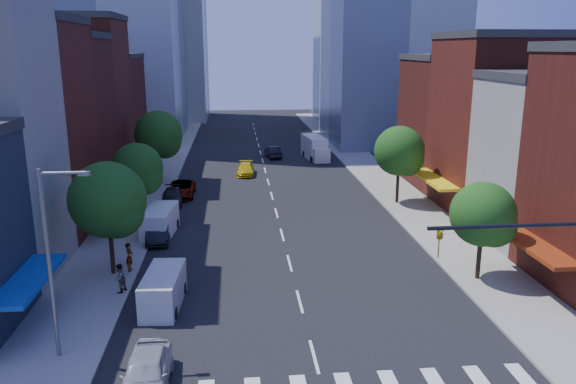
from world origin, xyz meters
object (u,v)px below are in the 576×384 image
cargo_van_far (160,222)px  traffic_car_oncoming (273,152)px  parked_car_second (158,230)px  pedestrian_far (119,278)px  cargo_van_near (163,291)px  parked_car_front (146,373)px  pedestrian_near (129,257)px  parked_car_third (181,189)px  traffic_car_far (313,139)px  parked_car_rear (172,196)px  taxi (246,169)px  box_truck (315,149)px

cargo_van_far → traffic_car_oncoming: bearing=76.6°
parked_car_second → pedestrian_far: size_ratio=2.69×
cargo_van_near → cargo_van_far: bearing=101.8°
parked_car_front → pedestrian_near: size_ratio=2.59×
parked_car_front → traffic_car_oncoming: 52.85m
parked_car_third → traffic_car_far: bearing=61.0°
cargo_van_far → traffic_car_far: size_ratio=1.23×
parked_car_rear → cargo_van_far: bearing=-92.5°
parked_car_third → traffic_car_far: parked_car_third is taller
parked_car_front → parked_car_second: bearing=96.1°
parked_car_front → taxi: (5.13, 41.82, -0.16)m
parked_car_second → taxi: size_ratio=1.03×
traffic_car_oncoming → box_truck: (5.45, -1.47, 0.63)m
cargo_van_near → cargo_van_far: (-1.77, 12.85, 0.06)m
parked_car_rear → box_truck: size_ratio=0.64×
cargo_van_far → parked_car_front: bearing=-78.5°
parked_car_rear → traffic_car_oncoming: (11.00, 21.90, 0.06)m
pedestrian_near → box_truck: bearing=-20.8°
parked_car_third → parked_car_rear: bearing=-102.7°
cargo_van_far → traffic_car_oncoming: cargo_van_far is taller
box_truck → pedestrian_near: (-17.45, -37.26, -0.29)m
parked_car_front → traffic_car_far: 65.12m
pedestrian_far → cargo_van_far: bearing=-158.1°
parked_car_second → taxi: (7.13, 22.16, -0.11)m
cargo_van_far → pedestrian_far: (-0.99, -10.91, -0.03)m
parked_car_rear → taxi: 13.65m
cargo_van_near → box_truck: box_truck is taller
parked_car_front → cargo_van_near: cargo_van_near is taller
parked_car_second → parked_car_rear: 10.53m
parked_car_front → cargo_van_far: (-2.01, 20.88, 0.23)m
cargo_van_near → pedestrian_far: bearing=148.8°
parked_car_third → pedestrian_far: bearing=-93.2°
parked_car_front → parked_car_third: (-1.39, 32.72, -0.08)m
parked_car_rear → taxi: bearing=56.1°
parked_car_front → pedestrian_far: bearing=107.0°
box_truck → pedestrian_near: box_truck is taller
parked_car_front → taxi: 42.13m
pedestrian_far → parked_car_front: bearing=43.8°
parked_car_rear → traffic_car_far: (18.00, 32.94, 0.03)m
taxi → cargo_van_near: bearing=-95.9°
box_truck → cargo_van_far: bearing=-126.0°
parked_car_front → cargo_van_far: 20.98m
traffic_car_oncoming → traffic_car_far: 13.07m
parked_car_third → cargo_van_far: (-0.62, -11.84, 0.31)m
parked_car_rear → pedestrian_near: bearing=-95.8°
parked_car_front → cargo_van_far: size_ratio=0.93×
traffic_car_oncoming → pedestrian_far: size_ratio=2.59×
traffic_car_oncoming → box_truck: size_ratio=0.61×
parked_car_third → pedestrian_far: pedestrian_far is taller
parked_car_second → traffic_car_far: size_ratio=1.11×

